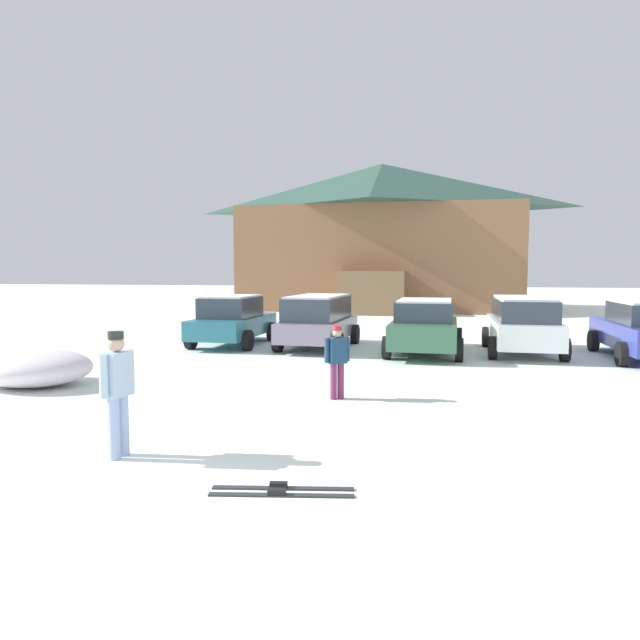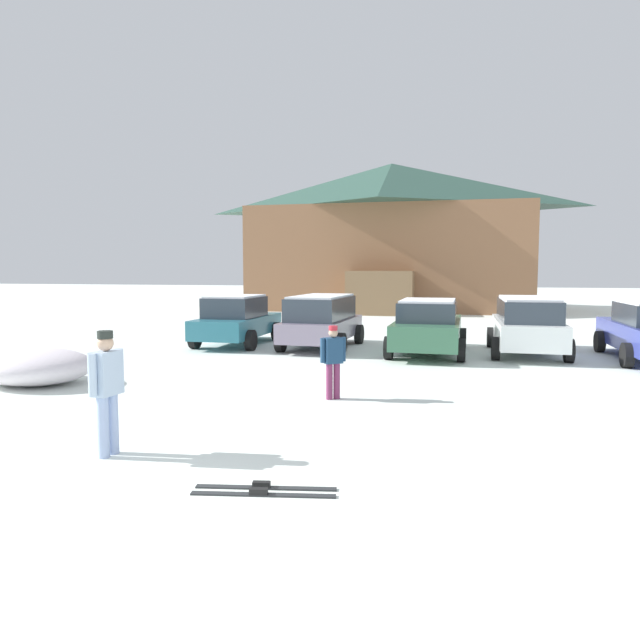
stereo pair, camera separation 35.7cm
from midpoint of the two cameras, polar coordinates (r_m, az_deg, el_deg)
ground at (r=5.89m, az=-15.52°, el=-19.83°), size 160.00×160.00×0.00m
ski_lodge at (r=37.02m, az=7.38°, el=8.38°), size 17.33×11.78×9.16m
parked_teal_hatchback at (r=18.91m, az=-7.77°, el=0.02°), size 2.10×4.16×1.63m
parked_grey_wagon at (r=17.95m, az=0.74°, el=0.04°), size 2.19×4.18×1.67m
parked_green_coupe at (r=17.03m, az=11.36°, el=-0.59°), size 2.21×4.60×1.61m
parked_white_suv at (r=17.68m, az=20.54°, el=-0.35°), size 2.09×4.35×1.67m
skier_adult_in_blue_parka at (r=7.99m, az=-19.35°, el=-6.21°), size 0.28×0.62×1.67m
skier_teen_in_navy_coat at (r=10.85m, az=2.26°, el=-3.80°), size 0.44×0.36×1.41m
pair_of_skis at (r=6.61m, az=-4.09°, el=-16.63°), size 1.62×0.58×0.08m
plowed_snow_pile at (r=13.68m, az=-25.98°, el=-4.17°), size 2.55×2.04×0.79m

